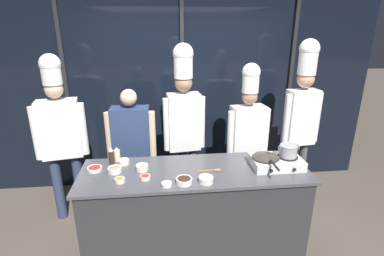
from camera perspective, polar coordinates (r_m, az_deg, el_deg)
ground_plane at (r=3.49m, az=0.48°, el=-21.83°), size 24.00×24.00×0.00m
window_wall_back at (r=4.24m, az=-1.88°, el=6.54°), size 5.45×0.09×2.70m
demo_counter at (r=3.20m, az=0.50°, el=-15.49°), size 2.23×0.73×0.94m
portable_stove at (r=3.12m, az=15.75°, el=-6.23°), size 0.49×0.34×0.11m
frying_pan at (r=3.04m, az=13.91°, el=-5.14°), size 0.27×0.47×0.04m
stock_pot at (r=3.11m, az=17.89°, el=-4.09°), size 0.20×0.18×0.12m
squeeze_bottle_oil at (r=3.21m, az=-14.09°, el=-4.89°), size 0.06×0.06×0.15m
squeeze_bottle_soy at (r=3.14m, az=-15.12°, el=-5.22°), size 0.06×0.06×0.19m
prep_bowl_chili_flakes at (r=2.82m, az=-8.90°, el=-9.21°), size 0.09×0.09×0.04m
prep_bowl_ginger at (r=2.98m, az=-9.48°, el=-7.35°), size 0.12×0.12×0.06m
prep_bowl_soy_glaze at (r=2.72m, az=-1.52°, el=-9.94°), size 0.15×0.15×0.05m
prep_bowl_carrots at (r=2.82m, az=-13.58°, el=-9.58°), size 0.09×0.09×0.04m
prep_bowl_onion at (r=2.73m, az=2.68°, el=-9.71°), size 0.14×0.14×0.06m
prep_bowl_mushrooms at (r=3.00m, az=-14.51°, el=-7.64°), size 0.13×0.13×0.05m
prep_bowl_bell_pepper at (r=3.09m, az=-18.05°, el=-7.36°), size 0.14×0.14×0.03m
prep_bowl_chicken at (r=3.14m, az=-12.88°, el=-6.23°), size 0.11×0.11×0.05m
prep_bowl_rice at (r=2.69m, az=-4.84°, el=-10.59°), size 0.10×0.10×0.03m
serving_spoon_slotted at (r=2.95m, az=4.19°, el=-7.97°), size 0.25×0.05×0.02m
chef_head at (r=3.71m, az=-23.87°, el=-0.04°), size 0.57×0.31×2.00m
person_guest at (r=3.55m, az=-11.39°, el=-2.89°), size 0.56×0.23×1.61m
chef_sous at (r=3.52m, az=-1.58°, el=2.41°), size 0.49×0.24×2.09m
chef_line at (r=3.64m, az=10.54°, el=-0.28°), size 0.53×0.27×1.88m
chef_pastry at (r=3.91m, az=20.19°, el=3.31°), size 0.49×0.24×2.13m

